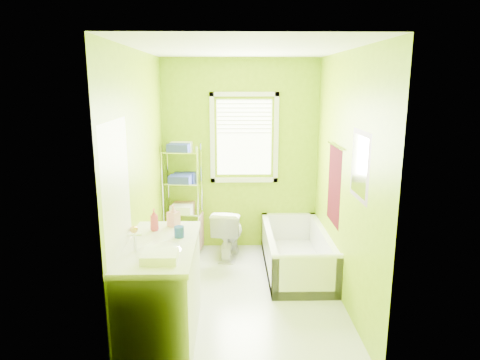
{
  "coord_description": "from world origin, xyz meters",
  "views": [
    {
      "loc": [
        -0.12,
        -4.31,
        2.29
      ],
      "look_at": [
        -0.03,
        0.25,
        1.24
      ],
      "focal_mm": 32.0,
      "sensor_mm": 36.0,
      "label": 1
    }
  ],
  "objects_px": {
    "toilet": "(228,232)",
    "vanity": "(162,289)",
    "bathtub": "(296,257)",
    "wire_shelf_unit": "(183,187)"
  },
  "relations": [
    {
      "from": "toilet",
      "to": "bathtub",
      "type": "bearing_deg",
      "value": 161.57
    },
    {
      "from": "toilet",
      "to": "wire_shelf_unit",
      "type": "height_order",
      "value": "wire_shelf_unit"
    },
    {
      "from": "wire_shelf_unit",
      "to": "vanity",
      "type": "bearing_deg",
      "value": -89.32
    },
    {
      "from": "toilet",
      "to": "vanity",
      "type": "height_order",
      "value": "vanity"
    },
    {
      "from": "vanity",
      "to": "wire_shelf_unit",
      "type": "height_order",
      "value": "wire_shelf_unit"
    },
    {
      "from": "wire_shelf_unit",
      "to": "toilet",
      "type": "bearing_deg",
      "value": -20.19
    },
    {
      "from": "toilet",
      "to": "wire_shelf_unit",
      "type": "distance_m",
      "value": 0.87
    },
    {
      "from": "toilet",
      "to": "vanity",
      "type": "distance_m",
      "value": 1.97
    },
    {
      "from": "bathtub",
      "to": "toilet",
      "type": "relative_size",
      "value": 2.39
    },
    {
      "from": "bathtub",
      "to": "wire_shelf_unit",
      "type": "distance_m",
      "value": 1.76
    }
  ]
}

